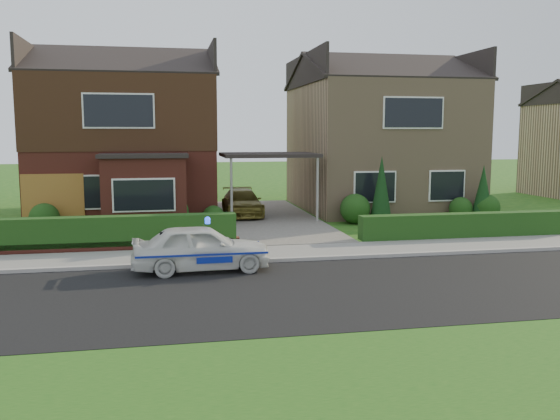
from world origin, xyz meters
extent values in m
plane|color=#1A4D14|center=(0.00, 0.00, 0.00)|extent=(120.00, 120.00, 0.00)
cube|color=black|center=(0.00, 0.00, 0.00)|extent=(60.00, 6.00, 0.02)
cube|color=#9E9993|center=(0.00, 3.05, 0.06)|extent=(60.00, 0.16, 0.12)
cube|color=slate|center=(0.00, 4.10, 0.05)|extent=(60.00, 2.00, 0.10)
cube|color=#1A4D14|center=(0.00, -5.00, 0.00)|extent=(60.00, 4.00, 0.01)
cube|color=#666059|center=(0.00, 11.00, 0.06)|extent=(3.80, 12.00, 0.12)
cube|color=brown|center=(-5.80, 14.00, 2.90)|extent=(7.20, 8.00, 5.80)
cube|color=white|center=(-7.38, 9.98, 1.40)|extent=(1.80, 0.08, 1.30)
cube|color=white|center=(-4.22, 9.98, 1.40)|extent=(1.60, 0.08, 1.30)
cube|color=white|center=(-5.80, 9.98, 4.40)|extent=(2.60, 0.08, 1.30)
cube|color=black|center=(-5.80, 14.00, 4.35)|extent=(7.26, 8.06, 2.90)
cube|color=brown|center=(-4.94, 9.30, 1.35)|extent=(3.00, 1.40, 2.70)
cube|color=black|center=(-4.94, 9.30, 2.77)|extent=(3.20, 1.60, 0.14)
cube|color=tan|center=(5.80, 14.00, 2.90)|extent=(7.20, 8.00, 5.80)
cube|color=white|center=(4.22, 9.98, 1.40)|extent=(1.80, 0.08, 1.30)
cube|color=white|center=(7.38, 9.98, 1.40)|extent=(1.60, 0.08, 1.30)
cube|color=white|center=(5.80, 9.98, 4.40)|extent=(2.60, 0.08, 1.30)
cube|color=black|center=(0.00, 11.00, 2.70)|extent=(3.80, 3.00, 0.14)
cylinder|color=gray|center=(-1.70, 9.60, 1.35)|extent=(0.10, 0.10, 2.70)
cylinder|color=gray|center=(1.70, 9.60, 1.35)|extent=(0.10, 0.10, 2.70)
cube|color=brown|center=(-8.25, 9.96, 1.05)|extent=(2.20, 0.10, 2.10)
cube|color=brown|center=(-5.80, 5.30, 0.18)|extent=(7.70, 0.25, 0.36)
cube|color=#153A12|center=(-5.80, 5.45, 0.00)|extent=(7.50, 0.55, 0.90)
cube|color=#153A12|center=(5.80, 5.35, 0.00)|extent=(7.50, 0.55, 0.80)
sphere|color=#153A12|center=(-8.50, 9.50, 0.54)|extent=(1.08, 1.08, 1.08)
sphere|color=#153A12|center=(-4.00, 9.30, 0.66)|extent=(1.32, 1.32, 1.32)
sphere|color=#153A12|center=(-2.40, 9.60, 0.42)|extent=(0.84, 0.84, 0.84)
sphere|color=#153A12|center=(3.20, 9.40, 0.60)|extent=(1.20, 1.20, 1.20)
sphere|color=#153A12|center=(7.80, 9.50, 0.48)|extent=(0.96, 0.96, 0.96)
sphere|color=#153A12|center=(8.80, 9.20, 0.54)|extent=(1.08, 1.08, 1.08)
cone|color=black|center=(4.20, 9.20, 1.30)|extent=(0.90, 0.90, 2.60)
cone|color=black|center=(8.60, 9.20, 1.10)|extent=(0.90, 0.90, 2.20)
imported|color=silver|center=(-3.30, 2.40, 0.61)|extent=(1.57, 3.63, 1.22)
sphere|color=#193FF2|center=(-3.12, 2.40, 1.30)|extent=(0.17, 0.17, 0.17)
cube|color=navy|center=(-3.30, 1.67, 0.56)|extent=(3.30, 0.02, 0.05)
cube|color=navy|center=(-3.30, 3.13, 0.56)|extent=(3.30, 0.01, 0.05)
ellipsoid|color=black|center=(-4.31, 2.30, 0.87)|extent=(0.22, 0.17, 0.21)
sphere|color=white|center=(-4.29, 2.24, 0.86)|extent=(0.11, 0.11, 0.11)
sphere|color=black|center=(-4.29, 2.28, 1.01)|extent=(0.13, 0.13, 0.13)
cone|color=black|center=(-4.33, 2.29, 1.07)|extent=(0.04, 0.04, 0.05)
cone|color=black|center=(-4.24, 2.29, 1.07)|extent=(0.04, 0.04, 0.05)
imported|color=olive|center=(-1.00, 11.86, 0.66)|extent=(1.53, 3.73, 1.08)
imported|color=gray|center=(-6.71, 6.00, 0.34)|extent=(0.40, 0.31, 0.69)
imported|color=gray|center=(-6.01, 9.00, 0.40)|extent=(0.54, 0.49, 0.80)
imported|color=gray|center=(-2.50, 6.00, 0.40)|extent=(0.59, 0.59, 0.81)
camera|label=1|loc=(-4.20, -12.89, 3.61)|focal=38.00mm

